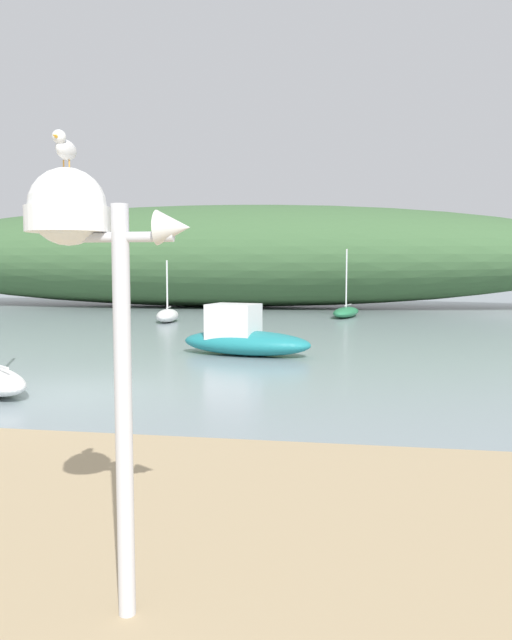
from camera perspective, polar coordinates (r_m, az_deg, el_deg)
ground_plane at (r=13.46m, az=-16.62°, el=-6.60°), size 120.00×120.00×0.00m
distant_hill at (r=41.69m, az=-3.80°, el=5.99°), size 51.00×11.59×6.82m
mast_structure at (r=4.31m, az=-15.97°, el=6.80°), size 1.14×0.57×3.12m
seagull_on_radar at (r=4.41m, az=-17.49°, el=15.20°), size 0.12×0.32×0.23m
motorboat_mid_channel at (r=18.38m, az=-1.28°, el=-1.58°), size 4.30×2.32×1.55m
sailboat_near_shore at (r=32.74m, az=8.44°, el=0.76°), size 1.80×3.82×3.62m
sailboat_off_point at (r=29.78m, az=-8.31°, el=0.44°), size 1.37×2.80×3.00m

